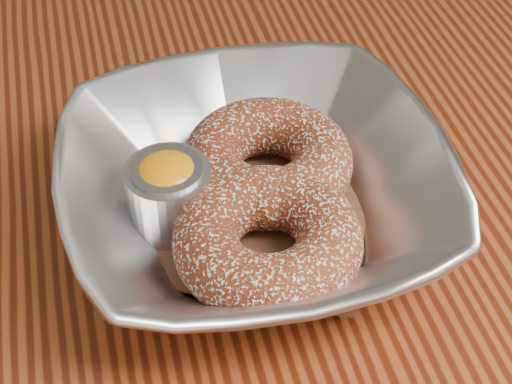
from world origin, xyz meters
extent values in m
cube|color=maroon|center=(0.00, 0.00, 0.73)|extent=(1.20, 0.80, 0.04)
cube|color=#491E0F|center=(0.54, 0.34, 0.35)|extent=(0.06, 0.06, 0.71)
imported|color=#B7BABE|center=(0.10, -0.06, 0.78)|extent=(0.25, 0.25, 0.06)
cube|color=brown|center=(0.10, -0.06, 0.76)|extent=(0.19, 0.19, 0.00)
torus|color=maroon|center=(0.11, -0.04, 0.78)|extent=(0.14, 0.14, 0.04)
torus|color=maroon|center=(0.09, -0.11, 0.78)|extent=(0.13, 0.13, 0.04)
cylinder|color=#B7BABE|center=(0.04, -0.06, 0.78)|extent=(0.06, 0.06, 0.05)
cylinder|color=gray|center=(0.04, -0.06, 0.78)|extent=(0.05, 0.05, 0.04)
ellipsoid|color=#FF9507|center=(0.04, -0.06, 0.80)|extent=(0.04, 0.04, 0.03)
camera|label=1|loc=(0.01, -0.42, 1.13)|focal=55.00mm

